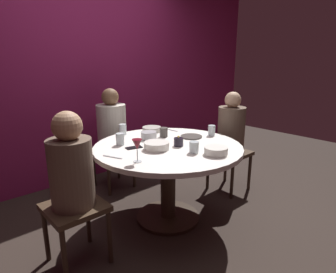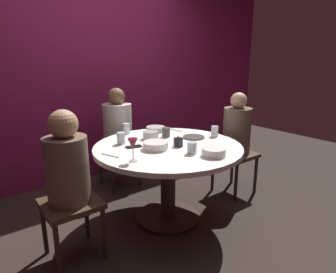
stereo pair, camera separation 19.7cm
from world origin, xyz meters
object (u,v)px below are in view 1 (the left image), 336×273
Objects in this scene: seated_diner_back at (112,128)px; bowl_sauce_side at (157,146)px; dinner_plate at (191,137)px; dining_table at (168,161)px; seated_diner_right at (231,131)px; cup_far_edge at (212,130)px; cell_phone at (134,148)px; cup_by_right_diner at (164,132)px; bowl_salad_center at (152,129)px; bowl_small_white at (216,151)px; wine_glass at (137,145)px; cup_by_left_diner at (123,129)px; bowl_serving_large at (149,135)px; cup_center_front at (120,139)px; seated_diner_left at (72,173)px; cup_near_candle at (194,147)px; candle_holder at (179,142)px.

bowl_sauce_side is (-0.15, -0.99, 0.04)m from seated_diner_back.
dining_table is at bearing -172.95° from dinner_plate.
cup_far_edge is (-0.40, -0.05, 0.08)m from seated_diner_right.
cup_by_right_diner is (0.44, 0.11, 0.04)m from cell_phone.
cup_far_edge reaches higher than bowl_salad_center.
bowl_salad_center is 1.04× the size of bowl_small_white.
cup_by_left_diner is (0.36, 0.75, -0.07)m from wine_glass.
dining_table is 0.24m from bowl_sauce_side.
dining_table is 0.97m from seated_diner_back.
cup_by_right_diner is at bearing -9.52° from bowl_serving_large.
dinner_plate is 0.71m from cup_center_front.
seated_diner_back is 1.03× the size of seated_diner_right.
cup_center_front is at bearing 137.05° from dining_table.
seated_diner_back reaches higher than seated_diner_right.
cup_near_candle is at bearing -18.22° from seated_diner_left.
bowl_sauce_side is at bearing 121.39° from cup_near_candle.
cup_far_edge is at bearing 90.26° from cell_phone.
wine_glass reaches higher than cup_near_candle.
seated_diner_right reaches higher than candle_holder.
seated_diner_back is 0.87m from cell_phone.
seated_diner_right is at bearing -4.14° from dinner_plate.
bowl_serving_large is at bearing 43.93° from wine_glass.
seated_diner_left is 0.64m from cell_phone.
bowl_salad_center is 0.25m from cup_by_right_diner.
cup_center_front is 1.02× the size of cup_far_edge.
cup_by_right_diner is at bearing 134.26° from dinner_plate.
bowl_small_white is at bearing -80.27° from candle_holder.
cup_near_candle is 0.56m from cup_by_right_diner.
seated_diner_left is 6.03× the size of bowl_small_white.
wine_glass is at bearing -18.55° from cell_phone.
seated_diner_right reaches higher than cup_by_right_diner.
seated_diner_left is 1.21m from bowl_salad_center.
candle_holder is 0.63× the size of bowl_serving_large.
wine_glass reaches higher than cell_phone.
bowl_sauce_side is (0.31, 0.14, -0.10)m from wine_glass.
seated_diner_left is 12.18× the size of cup_near_candle.
cell_phone is 1.34× the size of cup_far_edge.
bowl_sauce_side is 2.36× the size of cup_by_right_diner.
cup_center_front reaches higher than dining_table.
bowl_sauce_side is at bearing -170.78° from dining_table.
seated_diner_left is 1.12m from bowl_small_white.
wine_glass is at bearing -170.66° from candle_holder.
bowl_salad_center is 2.16× the size of cup_by_right_diner.
seated_diner_left is at bearing -178.02° from dinner_plate.
seated_diner_right is 1.00m from bowl_serving_large.
dining_table is at bearing -88.41° from bowl_serving_large.
seated_diner_right reaches higher than dinner_plate.
wine_glass is 0.92× the size of bowl_small_white.
seated_diner_back is at bearing 102.40° from cup_by_right_diner.
cup_center_front is at bearing 72.52° from wine_glass.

